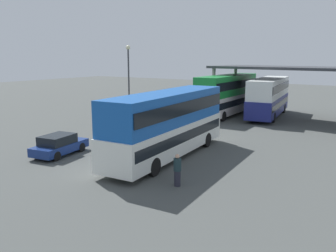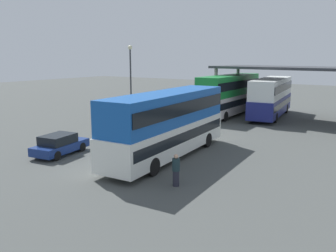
{
  "view_description": "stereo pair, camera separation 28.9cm",
  "coord_description": "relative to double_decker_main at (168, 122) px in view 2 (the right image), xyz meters",
  "views": [
    {
      "loc": [
        12.87,
        -14.07,
        6.3
      ],
      "look_at": [
        0.89,
        3.93,
        2.0
      ],
      "focal_mm": 37.48,
      "sensor_mm": 36.0,
      "label": 1
    },
    {
      "loc": [
        13.11,
        -13.91,
        6.3
      ],
      "look_at": [
        0.89,
        3.93,
        2.0
      ],
      "focal_mm": 37.48,
      "sensor_mm": 36.0,
      "label": 2
    }
  ],
  "objects": [
    {
      "name": "lamppost_tall",
      "position": [
        -11.42,
        9.87,
        2.43
      ],
      "size": [
        0.44,
        0.44,
        7.41
      ],
      "color": "#33353A",
      "rests_on": "ground_plane"
    },
    {
      "name": "double_decker_mid_row",
      "position": [
        0.4,
        18.62,
        -0.05
      ],
      "size": [
        3.92,
        11.02,
        4.04
      ],
      "rotation": [
        0.0,
        0.0,
        1.7
      ],
      "color": "navy",
      "rests_on": "ground_plane"
    },
    {
      "name": "parked_hatchback",
      "position": [
        -6.11,
        -3.59,
        -1.6
      ],
      "size": [
        2.28,
        4.08,
        1.35
      ],
      "rotation": [
        0.0,
        0.0,
        1.73
      ],
      "color": "navy",
      "rests_on": "ground_plane"
    },
    {
      "name": "double_decker_main",
      "position": [
        0.0,
        0.0,
        0.0
      ],
      "size": [
        3.35,
        11.59,
        4.13
      ],
      "rotation": [
        0.0,
        0.0,
        1.64
      ],
      "color": "white",
      "rests_on": "ground_plane"
    },
    {
      "name": "depot_canopy",
      "position": [
        5.44,
        17.63,
        2.71
      ],
      "size": [
        22.25,
        8.3,
        5.31
      ],
      "rotation": [
        0.0,
        0.0,
        -0.11
      ],
      "color": "#33353A",
      "rests_on": "ground_plane"
    },
    {
      "name": "ground_plane",
      "position": [
        -0.89,
        -3.94,
        -2.27
      ],
      "size": [
        140.0,
        140.0,
        0.0
      ],
      "primitive_type": "plane",
      "color": "#454847"
    },
    {
      "name": "double_decker_near_canopy",
      "position": [
        -3.56,
        16.88,
        0.1
      ],
      "size": [
        2.7,
        11.34,
        4.34
      ],
      "rotation": [
        0.0,
        0.0,
        1.59
      ],
      "color": "silver",
      "rests_on": "ground_plane"
    },
    {
      "name": "pedestrian_waiting",
      "position": [
        3.25,
        -4.06,
        -1.46
      ],
      "size": [
        0.38,
        0.38,
        1.63
      ],
      "rotation": [
        0.0,
        0.0,
        1.24
      ],
      "color": "#262633",
      "rests_on": "ground_plane"
    }
  ]
}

